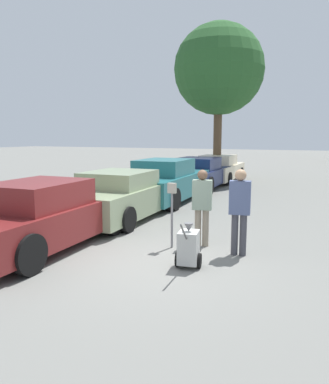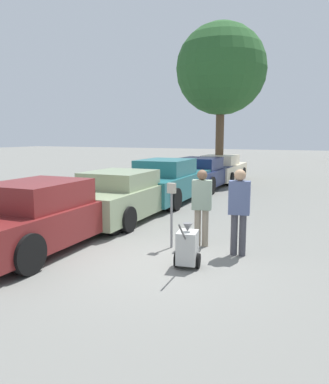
% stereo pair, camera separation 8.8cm
% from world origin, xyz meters
% --- Properties ---
extents(ground_plane, '(120.00, 120.00, 0.00)m').
position_xyz_m(ground_plane, '(0.00, 0.00, 0.00)').
color(ground_plane, slate).
extents(parked_car_maroon, '(2.05, 4.78, 1.47)m').
position_xyz_m(parked_car_maroon, '(-2.52, -0.14, 0.69)').
color(parked_car_maroon, maroon).
rests_on(parked_car_maroon, ground_plane).
extents(parked_car_sage, '(2.21, 4.76, 1.41)m').
position_xyz_m(parked_car_sage, '(-2.52, 3.12, 0.67)').
color(parked_car_sage, gray).
rests_on(parked_car_sage, ground_plane).
extents(parked_car_teal, '(2.19, 5.15, 1.57)m').
position_xyz_m(parked_car_teal, '(-2.52, 6.28, 0.73)').
color(parked_car_teal, '#23666B').
rests_on(parked_car_teal, ground_plane).
extents(parked_car_navy, '(2.18, 4.91, 1.44)m').
position_xyz_m(parked_car_navy, '(-2.52, 9.99, 0.68)').
color(parked_car_navy, '#19234C').
rests_on(parked_car_navy, ground_plane).
extents(parked_car_cream, '(2.12, 4.96, 1.40)m').
position_xyz_m(parked_car_cream, '(-2.52, 13.21, 0.65)').
color(parked_car_cream, beige).
rests_on(parked_car_cream, ground_plane).
extents(parking_meter, '(0.18, 0.09, 1.43)m').
position_xyz_m(parking_meter, '(-0.00, 1.01, 0.99)').
color(parking_meter, slate).
rests_on(parking_meter, ground_plane).
extents(person_worker, '(0.46, 0.30, 1.70)m').
position_xyz_m(person_worker, '(0.55, 1.40, 0.97)').
color(person_worker, gray).
rests_on(person_worker, ground_plane).
extents(person_supervisor, '(0.45, 0.28, 1.77)m').
position_xyz_m(person_supervisor, '(1.45, 1.10, 1.01)').
color(person_supervisor, '#3F3F47').
rests_on(person_supervisor, ground_plane).
extents(equipment_cart, '(0.51, 1.00, 1.00)m').
position_xyz_m(equipment_cart, '(0.77, 0.00, 0.39)').
color(equipment_cart, '#B2B2AD').
rests_on(equipment_cart, ground_plane).
extents(shade_tree, '(4.71, 4.71, 8.21)m').
position_xyz_m(shade_tree, '(-2.68, 13.34, 5.83)').
color(shade_tree, brown).
rests_on(shade_tree, ground_plane).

